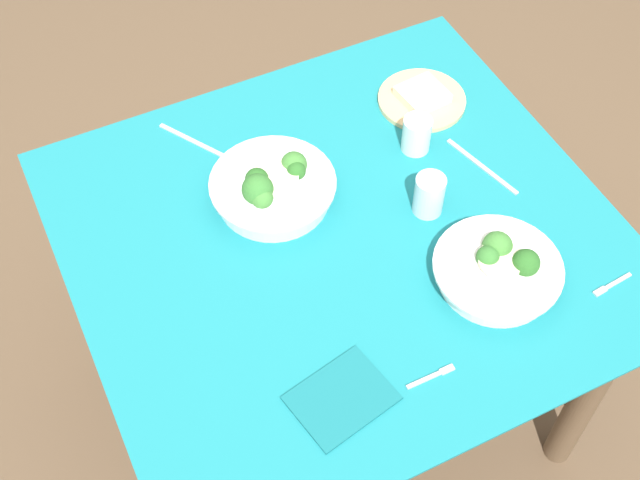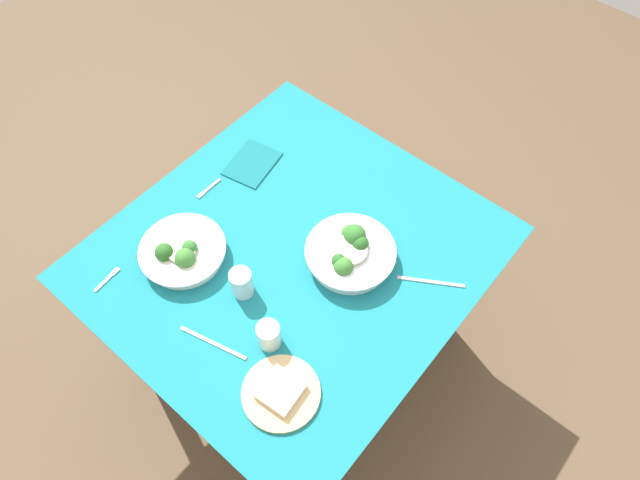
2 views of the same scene
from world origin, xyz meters
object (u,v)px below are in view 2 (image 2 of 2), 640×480
object	(u,v)px
water_glass_center	(269,335)
water_glass_side	(242,283)
fork_by_near_bowl	(108,279)
table_knife_left	(213,343)
table_knife_right	(431,282)
broccoli_bowl_near	(183,253)
bread_side_plate	(281,392)
napkin_folded_upper	(252,164)
fork_by_far_bowl	(208,189)
broccoli_bowl_far	(350,253)

from	to	relation	value
water_glass_center	water_glass_side	world-z (taller)	water_glass_side
fork_by_near_bowl	table_knife_left	distance (m)	0.39
water_glass_center	table_knife_right	bearing A→B (deg)	152.10
table_knife_left	table_knife_right	size ratio (longest dim) A/B	1.05
broccoli_bowl_near	bread_side_plate	world-z (taller)	broccoli_bowl_near
fork_by_near_bowl	napkin_folded_upper	distance (m)	0.60
water_glass_side	table_knife_left	size ratio (longest dim) A/B	0.45
fork_by_far_bowl	fork_by_near_bowl	world-z (taller)	same
bread_side_plate	broccoli_bowl_far	bearing A→B (deg)	-164.83
fork_by_far_bowl	table_knife_right	size ratio (longest dim) A/B	0.50
bread_side_plate	napkin_folded_upper	size ratio (longest dim) A/B	1.17
broccoli_bowl_far	fork_by_far_bowl	xyz separation A→B (m)	(0.09, -0.53, -0.03)
broccoli_bowl_far	fork_by_far_bowl	bearing A→B (deg)	-80.22
fork_by_near_bowl	water_glass_side	bearing A→B (deg)	-60.52
fork_by_far_bowl	table_knife_left	xyz separation A→B (m)	(0.37, 0.40, -0.00)
broccoli_bowl_near	napkin_folded_upper	distance (m)	0.42
bread_side_plate	fork_by_near_bowl	size ratio (longest dim) A/B	2.18
bread_side_plate	fork_by_near_bowl	xyz separation A→B (m)	(0.07, -0.63, -0.01)
bread_side_plate	water_glass_side	distance (m)	0.33
water_glass_side	fork_by_far_bowl	xyz separation A→B (m)	(-0.19, -0.35, -0.04)
water_glass_center	table_knife_left	size ratio (longest dim) A/B	0.41
broccoli_bowl_near	table_knife_right	xyz separation A→B (m)	(-0.41, 0.62, -0.03)
broccoli_bowl_near	table_knife_left	xyz separation A→B (m)	(0.14, 0.27, -0.03)
fork_by_far_bowl	water_glass_center	bearing A→B (deg)	63.71
broccoli_bowl_near	water_glass_side	bearing A→B (deg)	98.96
broccoli_bowl_far	bread_side_plate	distance (m)	0.46
fork_by_far_bowl	napkin_folded_upper	size ratio (longest dim) A/B	0.56
water_glass_side	bread_side_plate	bearing A→B (deg)	61.81
broccoli_bowl_near	napkin_folded_upper	bearing A→B (deg)	-165.65
table_knife_left	broccoli_bowl_far	bearing A→B (deg)	-118.94
water_glass_center	napkin_folded_upper	xyz separation A→B (m)	(-0.44, -0.49, -0.04)
broccoli_bowl_far	water_glass_center	distance (m)	0.35
broccoli_bowl_far	broccoli_bowl_near	world-z (taller)	broccoli_bowl_far
fork_by_near_bowl	table_knife_right	world-z (taller)	same
water_glass_center	water_glass_side	bearing A→B (deg)	-111.71
fork_by_near_bowl	table_knife_left	size ratio (longest dim) A/B	0.46
water_glass_center	table_knife_right	world-z (taller)	water_glass_center
fork_by_far_bowl	broccoli_bowl_far	bearing A→B (deg)	100.12
table_knife_left	table_knife_right	xyz separation A→B (m)	(-0.55, 0.35, 0.00)
broccoli_bowl_far	table_knife_left	bearing A→B (deg)	-14.78
water_glass_side	broccoli_bowl_near	bearing A→B (deg)	-81.04
bread_side_plate	napkin_folded_upper	bearing A→B (deg)	-130.67
bread_side_plate	water_glass_side	bearing A→B (deg)	-118.19
bread_side_plate	water_glass_center	xyz separation A→B (m)	(-0.09, -0.12, 0.03)
water_glass_center	bread_side_plate	bearing A→B (deg)	54.08
water_glass_side	table_knife_left	bearing A→B (deg)	16.44
table_knife_left	fork_by_far_bowl	bearing A→B (deg)	-56.38
broccoli_bowl_far	table_knife_left	size ratio (longest dim) A/B	1.29
table_knife_right	water_glass_center	bearing A→B (deg)	30.71
broccoli_bowl_far	table_knife_right	distance (m)	0.25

